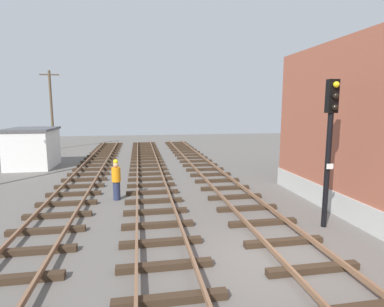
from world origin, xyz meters
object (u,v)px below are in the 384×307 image
Objects in this scene: signal_mast at (330,136)px; utility_pole_far at (51,109)px; control_hut at (33,148)px; track_worker_foreground at (116,180)px; parked_car_blue at (4,148)px.

utility_pole_far is at bearing 122.45° from signal_mast.
track_worker_foreground is (6.29, -8.94, -0.46)m from control_hut.
signal_mast is 19.29m from control_hut.
signal_mast is at bearing -31.54° from track_worker_foreground.
control_hut is 0.49× the size of utility_pole_far.
track_worker_foreground is at bearing -52.95° from parked_car_blue.
utility_pole_far is (2.31, 5.87, 3.17)m from parked_car_blue.
control_hut is 10.95m from track_worker_foreground.
signal_mast is 1.34× the size of control_hut.
utility_pole_far reaches higher than parked_car_blue.
utility_pole_far reaches higher than control_hut.
signal_mast is 2.71× the size of track_worker_foreground.
parked_car_blue is 7.06m from utility_pole_far.
utility_pole_far is (-14.84, 23.34, 0.88)m from signal_mast.
control_hut reaches higher than parked_car_blue.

